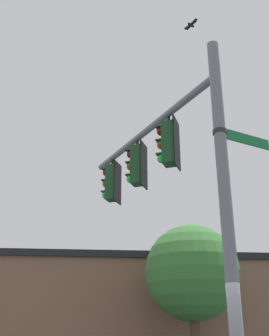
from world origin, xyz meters
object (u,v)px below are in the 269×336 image
(traffic_light_mid_inner, at_px, (137,165))
(bird_flying, at_px, (191,25))
(traffic_light_mid_outer, at_px, (111,183))
(street_name_sign, at_px, (236,136))
(traffic_light_nearest_pole, at_px, (169,144))

(traffic_light_mid_inner, relative_size, bird_flying, 3.79)
(traffic_light_mid_inner, bearing_deg, traffic_light_mid_outer, 48.05)
(bird_flying, bearing_deg, street_name_sign, -83.38)
(street_name_sign, bearing_deg, bird_flying, 96.62)
(traffic_light_mid_outer, height_order, bird_flying, bird_flying)
(traffic_light_nearest_pole, bearing_deg, traffic_light_mid_outer, 48.05)
(traffic_light_mid_inner, xyz_separation_m, bird_flying, (-1.99, -2.00, 2.41))
(bird_flying, bearing_deg, traffic_light_nearest_pole, 41.74)
(traffic_light_nearest_pole, height_order, traffic_light_mid_outer, same)
(traffic_light_mid_outer, xyz_separation_m, bird_flying, (-3.01, -3.13, 2.41))
(traffic_light_mid_outer, relative_size, street_name_sign, 1.20)
(traffic_light_nearest_pole, distance_m, street_name_sign, 1.89)
(traffic_light_mid_outer, bearing_deg, traffic_light_nearest_pole, -131.95)
(traffic_light_mid_outer, bearing_deg, street_name_sign, -127.07)
(street_name_sign, height_order, bird_flying, bird_flying)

